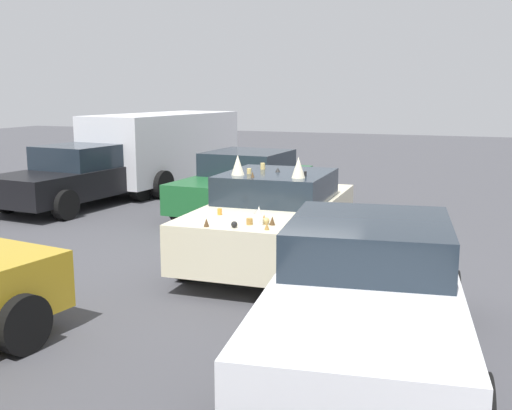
# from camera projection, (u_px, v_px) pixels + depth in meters

# --- Properties ---
(ground_plane) EXTENTS (60.00, 60.00, 0.00)m
(ground_plane) POSITION_uv_depth(u_px,v_px,m) (273.00, 261.00, 9.96)
(ground_plane) COLOR #47474C
(art_car_decorated) EXTENTS (4.36, 2.13, 1.73)m
(art_car_decorated) POSITION_uv_depth(u_px,v_px,m) (274.00, 217.00, 9.85)
(art_car_decorated) COLOR beige
(art_car_decorated) RESTS_ON ground
(parked_van_near_right) EXTENTS (5.18, 2.57, 2.07)m
(parked_van_near_right) POSITION_uv_depth(u_px,v_px,m) (164.00, 146.00, 17.23)
(parked_van_near_right) COLOR silver
(parked_van_near_right) RESTS_ON ground
(parked_sedan_behind_left) EXTENTS (4.31, 2.28, 1.44)m
(parked_sedan_behind_left) POSITION_uv_depth(u_px,v_px,m) (78.00, 176.00, 14.56)
(parked_sedan_behind_left) COLOR black
(parked_sedan_behind_left) RESTS_ON ground
(parked_sedan_row_back_center) EXTENTS (4.28, 2.18, 1.37)m
(parked_sedan_row_back_center) POSITION_uv_depth(u_px,v_px,m) (246.00, 183.00, 13.76)
(parked_sedan_row_back_center) COLOR #1E602D
(parked_sedan_row_back_center) RESTS_ON ground
(parked_sedan_row_back_far) EXTENTS (4.69, 2.49, 1.38)m
(parked_sedan_row_back_far) POSITION_uv_depth(u_px,v_px,m) (366.00, 293.00, 6.26)
(parked_sedan_row_back_far) COLOR white
(parked_sedan_row_back_far) RESTS_ON ground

